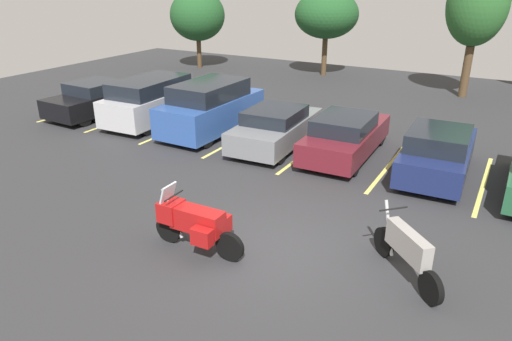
{
  "coord_description": "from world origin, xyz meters",
  "views": [
    {
      "loc": [
        4.09,
        -7.85,
        5.55
      ],
      "look_at": [
        -1.31,
        1.67,
        0.96
      ],
      "focal_mm": 33.03,
      "sensor_mm": 36.0,
      "label": 1
    }
  ],
  "objects": [
    {
      "name": "car_maroon",
      "position": [
        -0.54,
        6.22,
        0.68
      ],
      "size": [
        1.9,
        4.53,
        1.4
      ],
      "color": "maroon",
      "rests_on": "ground"
    },
    {
      "name": "tree_center",
      "position": [
        -13.98,
        16.74,
        3.18
      ],
      "size": [
        3.35,
        3.35,
        4.71
      ],
      "color": "#4C3823",
      "rests_on": "ground"
    },
    {
      "name": "car_black",
      "position": [
        -11.31,
        5.77,
        0.69
      ],
      "size": [
        2.05,
        4.43,
        1.42
      ],
      "color": "black",
      "rests_on": "ground"
    },
    {
      "name": "tree_rear",
      "position": [
        -6.18,
        18.36,
        3.42
      ],
      "size": [
        3.6,
        3.6,
        4.77
      ],
      "color": "#4C3823",
      "rests_on": "ground"
    },
    {
      "name": "parking_stripes",
      "position": [
        -0.38,
        6.0,
        0.0
      ],
      "size": [
        24.66,
        4.62,
        0.01
      ],
      "color": "#EAE066",
      "rests_on": "ground"
    },
    {
      "name": "motorcycle_touring",
      "position": [
        -1.4,
        -0.84,
        0.67
      ],
      "size": [
        2.22,
        0.96,
        1.41
      ],
      "color": "black",
      "rests_on": "ground"
    },
    {
      "name": "car_blue",
      "position": [
        -5.76,
        6.13,
        0.95
      ],
      "size": [
        1.98,
        4.58,
        1.92
      ],
      "color": "#2D519E",
      "rests_on": "ground"
    },
    {
      "name": "car_grey",
      "position": [
        -2.94,
        5.94,
        0.67
      ],
      "size": [
        2.05,
        4.41,
        1.36
      ],
      "color": "slate",
      "rests_on": "ground"
    },
    {
      "name": "car_navy",
      "position": [
        2.36,
        6.02,
        0.71
      ],
      "size": [
        1.93,
        4.3,
        1.48
      ],
      "color": "navy",
      "rests_on": "ground"
    },
    {
      "name": "tree_far_left",
      "position": [
        1.71,
        16.77,
        4.2
      ],
      "size": [
        2.71,
        2.71,
        6.09
      ],
      "color": "#4C3823",
      "rests_on": "ground"
    },
    {
      "name": "motorcycle_second",
      "position": [
        2.78,
        0.39,
        0.6
      ],
      "size": [
        1.7,
        1.69,
        1.27
      ],
      "color": "black",
      "rests_on": "ground"
    },
    {
      "name": "car_silver",
      "position": [
        -8.52,
        6.14,
        0.91
      ],
      "size": [
        2.08,
        4.78,
        1.79
      ],
      "color": "#B7B7BC",
      "rests_on": "ground"
    },
    {
      "name": "ground",
      "position": [
        0.0,
        0.0,
        -0.05
      ],
      "size": [
        44.0,
        44.0,
        0.1
      ],
      "primitive_type": "cube",
      "color": "#2D2D30"
    }
  ]
}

